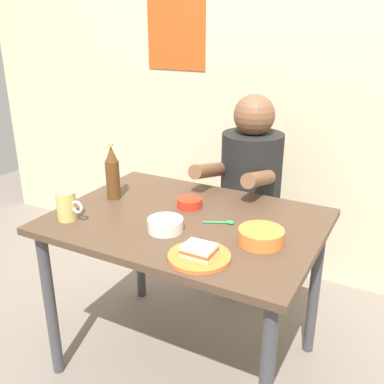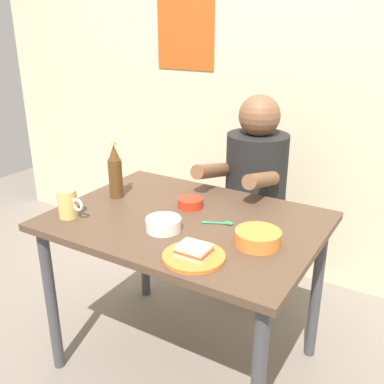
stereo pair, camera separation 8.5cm
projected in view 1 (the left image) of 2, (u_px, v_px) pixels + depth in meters
ground_plane at (187, 359)px, 2.11m from camera, size 6.00×6.00×0.00m
wall_back at (275, 60)px, 2.50m from camera, size 4.40×0.09×2.60m
dining_table at (186, 238)px, 1.87m from camera, size 1.10×0.80×0.74m
stool at (248, 242)px, 2.48m from camera, size 0.34×0.34×0.45m
person_seated at (251, 172)px, 2.32m from camera, size 0.33×0.56×0.72m
plate_orange at (199, 257)px, 1.52m from camera, size 0.22×0.22×0.01m
sandwich at (199, 250)px, 1.51m from camera, size 0.11×0.09×0.04m
beer_mug at (67, 206)px, 1.80m from camera, size 0.13×0.08×0.12m
beer_bottle at (113, 174)px, 2.00m from camera, size 0.06×0.06×0.26m
sauce_bowl_chili at (190, 202)px, 1.94m from camera, size 0.11×0.11×0.04m
rice_bowl_white at (165, 224)px, 1.72m from camera, size 0.14×0.14×0.05m
soup_bowl_orange at (261, 236)px, 1.62m from camera, size 0.17×0.17×0.05m
spoon at (224, 222)px, 1.79m from camera, size 0.12×0.06×0.01m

